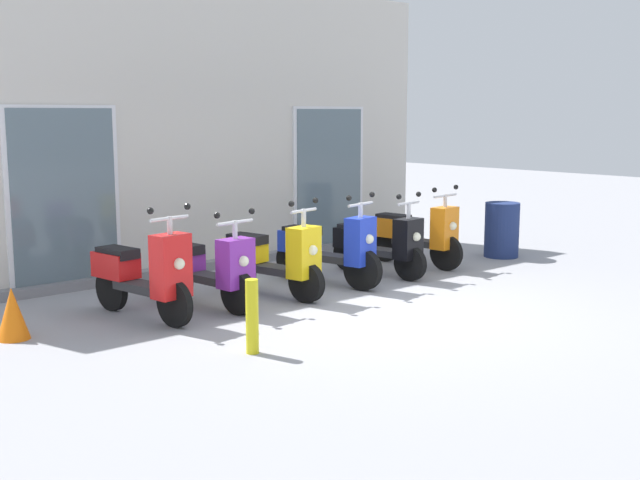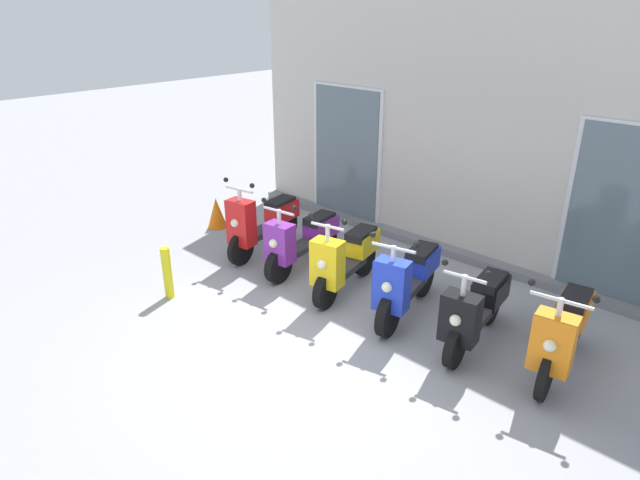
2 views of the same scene
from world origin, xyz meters
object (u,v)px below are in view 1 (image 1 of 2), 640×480
at_px(scooter_red, 143,273).
at_px(scooter_orange, 417,233).
at_px(scooter_yellow, 273,258).
at_px(trash_bin, 502,230).
at_px(scooter_blue, 329,249).
at_px(scooter_black, 379,244).
at_px(scooter_purple, 207,269).
at_px(curb_bollard, 252,317).
at_px(traffic_cone, 13,313).

height_order(scooter_red, scooter_orange, scooter_red).
xyz_separation_m(scooter_yellow, trash_bin, (4.30, -0.18, -0.05)).
relative_size(scooter_blue, scooter_black, 1.05).
height_order(scooter_purple, scooter_orange, scooter_orange).
bearing_deg(trash_bin, scooter_black, 174.64).
bearing_deg(scooter_blue, scooter_purple, 178.59).
relative_size(scooter_black, curb_bollard, 2.19).
height_order(scooter_black, trash_bin, scooter_black).
distance_m(scooter_blue, traffic_cone, 4.00).
relative_size(scooter_red, scooter_purple, 1.01).
distance_m(scooter_yellow, scooter_orange, 2.75).
xyz_separation_m(scooter_purple, scooter_orange, (3.63, 0.08, 0.05)).
height_order(scooter_yellow, scooter_orange, scooter_yellow).
height_order(scooter_purple, trash_bin, scooter_purple).
relative_size(scooter_purple, scooter_orange, 1.00).
height_order(scooter_purple, scooter_yellow, scooter_yellow).
xyz_separation_m(traffic_cone, curb_bollard, (1.50, -1.92, 0.09)).
height_order(scooter_black, curb_bollard, scooter_black).
height_order(scooter_yellow, curb_bollard, scooter_yellow).
relative_size(scooter_purple, curb_bollard, 2.23).
bearing_deg(curb_bollard, scooter_yellow, 47.40).
relative_size(scooter_blue, traffic_cone, 3.10).
bearing_deg(trash_bin, scooter_red, 177.63).
distance_m(trash_bin, curb_bollard, 6.05).
bearing_deg(scooter_purple, scooter_orange, 1.22).
bearing_deg(scooter_orange, traffic_cone, 179.44).
relative_size(scooter_purple, traffic_cone, 3.01).
distance_m(scooter_red, trash_bin, 6.01).
xyz_separation_m(scooter_purple, trash_bin, (5.19, -0.28, -0.02)).
distance_m(scooter_orange, trash_bin, 1.60).
xyz_separation_m(scooter_red, scooter_yellow, (1.70, -0.07, -0.04)).
bearing_deg(scooter_blue, scooter_orange, 3.86).
bearing_deg(scooter_purple, scooter_black, -0.96).
distance_m(scooter_purple, scooter_orange, 3.63).
relative_size(scooter_yellow, scooter_orange, 0.98).
distance_m(scooter_orange, traffic_cone, 5.81).
bearing_deg(scooter_orange, scooter_black, -172.19).
height_order(scooter_red, traffic_cone, scooter_red).
height_order(trash_bin, traffic_cone, trash_bin).
bearing_deg(scooter_black, scooter_orange, 7.81).
height_order(scooter_orange, curb_bollard, scooter_orange).
xyz_separation_m(scooter_red, scooter_black, (3.56, -0.02, -0.07)).
relative_size(scooter_red, traffic_cone, 3.04).
relative_size(scooter_blue, curb_bollard, 2.30).
bearing_deg(trash_bin, scooter_blue, 176.07).
height_order(scooter_red, curb_bollard, scooter_red).
distance_m(scooter_purple, scooter_black, 2.74).
bearing_deg(scooter_black, scooter_yellow, -178.55).
xyz_separation_m(scooter_black, traffic_cone, (-4.91, 0.18, -0.18)).
height_order(scooter_blue, trash_bin, scooter_blue).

